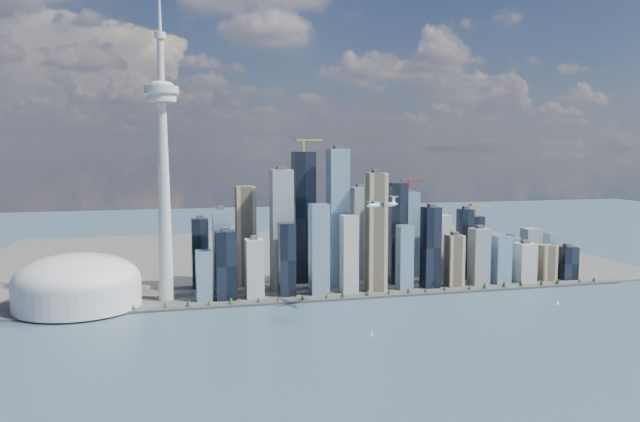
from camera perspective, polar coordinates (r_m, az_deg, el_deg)
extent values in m
plane|color=#33495A|center=(860.97, 7.24, -11.82)|extent=(4000.00, 4000.00, 0.00)
cube|color=#383838|center=(1088.12, 2.34, -7.94)|extent=(1100.00, 22.00, 4.00)
cube|color=#4C4C47|center=(1515.93, -2.57, -4.07)|extent=(1400.00, 900.00, 3.00)
cylinder|color=#3F2D1E|center=(1057.68, -23.54, -8.64)|extent=(1.00, 1.00, 2.40)
cone|color=#1A491A|center=(1056.83, -23.55, -8.45)|extent=(7.20, 7.20, 8.00)
cylinder|color=#3F2D1E|center=(1047.13, -18.81, -8.61)|extent=(1.00, 1.00, 2.40)
cone|color=#1A491A|center=(1046.26, -18.81, -8.42)|extent=(7.20, 7.20, 8.00)
cylinder|color=#3F2D1E|center=(1043.68, -14.01, -8.52)|extent=(1.00, 1.00, 2.40)
cone|color=#1A491A|center=(1042.82, -14.01, -8.33)|extent=(7.20, 7.20, 8.00)
cylinder|color=#3F2D1E|center=(1047.42, -9.21, -8.37)|extent=(1.00, 1.00, 2.40)
cone|color=#1A491A|center=(1046.56, -9.21, -8.18)|extent=(7.20, 7.20, 8.00)
cylinder|color=#3F2D1E|center=(1058.27, -4.48, -8.17)|extent=(1.00, 1.00, 2.40)
cone|color=#1A491A|center=(1057.42, -4.49, -7.98)|extent=(7.20, 7.20, 8.00)
cylinder|color=#3F2D1E|center=(1076.02, 0.11, -7.92)|extent=(1.00, 1.00, 2.40)
cone|color=#1A491A|center=(1075.17, 0.11, -7.73)|extent=(7.20, 7.20, 8.00)
cylinder|color=#3F2D1E|center=(1100.32, 4.52, -7.63)|extent=(1.00, 1.00, 2.40)
cone|color=#1A491A|center=(1099.50, 4.52, -7.45)|extent=(7.20, 7.20, 8.00)
cylinder|color=#3F2D1E|center=(1130.76, 8.72, -7.32)|extent=(1.00, 1.00, 2.40)
cone|color=#1A491A|center=(1129.96, 8.72, -7.14)|extent=(7.20, 7.20, 8.00)
cylinder|color=#3F2D1E|center=(1166.85, 12.66, -6.98)|extent=(1.00, 1.00, 2.40)
cone|color=#1A491A|center=(1166.08, 12.67, -6.81)|extent=(7.20, 7.20, 8.00)
cylinder|color=#3F2D1E|center=(1208.10, 16.35, -6.64)|extent=(1.00, 1.00, 2.40)
cone|color=#1A491A|center=(1207.35, 16.36, -6.48)|extent=(7.20, 7.20, 8.00)
cylinder|color=#3F2D1E|center=(1253.99, 19.78, -6.30)|extent=(1.00, 1.00, 2.40)
cone|color=#1A491A|center=(1253.26, 19.79, -6.14)|extent=(7.20, 7.20, 8.00)
cylinder|color=#3F2D1E|center=(1304.03, 22.95, -5.96)|extent=(1.00, 1.00, 2.40)
cone|color=#1A491A|center=(1303.33, 22.96, -5.81)|extent=(7.20, 7.20, 8.00)
cube|color=black|center=(1075.90, -8.56, -4.91)|extent=(34.00, 34.00, 117.20)
cube|color=#7A9FB9|center=(1122.18, -8.84, -3.65)|extent=(30.00, 30.00, 149.17)
cube|color=#BABAB6|center=(1083.41, -5.92, -5.24)|extent=(30.00, 30.00, 101.22)
cube|color=tan|center=(1179.07, -6.69, -2.26)|extent=(36.00, 36.00, 186.46)
cube|color=slate|center=(1131.84, -3.57, -1.74)|extent=(38.00, 38.00, 218.42)
cube|color=black|center=(1090.23, -3.06, -4.43)|extent=(28.00, 28.00, 127.86)
cube|color=#7A9FB9|center=(1099.49, -0.24, -3.49)|extent=(32.00, 32.00, 159.82)
cube|color=black|center=(1194.61, -1.47, -0.57)|extent=(40.00, 40.00, 250.39)
cube|color=#7A9FB9|center=(1155.12, 1.80, -0.65)|extent=(36.00, 36.00, 255.72)
cube|color=#BABAB6|center=(1115.76, 2.50, -3.92)|extent=(28.00, 28.00, 138.51)
cube|color=tan|center=(1127.24, 5.19, -1.92)|extent=(34.00, 34.00, 213.10)
cube|color=slate|center=(1227.90, 3.54, -2.04)|extent=(30.00, 30.00, 181.13)
cube|color=black|center=(1194.15, 6.87, -2.03)|extent=(32.00, 32.00, 191.79)
cube|color=#7A9FB9|center=(1153.92, 7.75, -4.18)|extent=(26.00, 26.00, 117.20)
cube|color=black|center=(1170.90, 10.03, -3.28)|extent=(30.00, 30.00, 149.17)
cube|color=#7A9FB9|center=(1264.64, 8.07, -2.10)|extent=(34.00, 34.00, 170.48)
cube|color=#BABAB6|center=(1238.24, 11.18, -3.32)|extent=(28.00, 28.00, 127.86)
cube|color=tan|center=(1196.60, 12.20, -4.42)|extent=(30.00, 30.00, 95.89)
cube|color=slate|center=(1218.68, 14.31, -4.04)|extent=(32.00, 32.00, 106.55)
cube|color=black|center=(1259.66, 13.24, -2.96)|extent=(26.00, 26.00, 138.51)
cube|color=#7A9FB9|center=(1244.58, 16.33, -4.26)|extent=(30.00, 30.00, 90.57)
cube|color=black|center=(1332.53, 14.04, -2.98)|extent=(28.00, 28.00, 117.20)
cube|color=#7A9FB9|center=(1313.21, 17.09, -4.01)|extent=(30.00, 30.00, 79.91)
cube|color=#BABAB6|center=(1271.98, 18.26, -4.47)|extent=(34.00, 34.00, 74.58)
cube|color=tan|center=(1297.05, 19.94, -4.46)|extent=(28.00, 28.00, 69.26)
cube|color=slate|center=(1335.81, 18.75, -3.55)|extent=(30.00, 30.00, 95.89)
cube|color=black|center=(1323.18, 21.55, -4.43)|extent=(32.00, 32.00, 63.93)
cube|color=#7A9FB9|center=(1361.58, 20.33, -3.66)|extent=(26.00, 26.00, 85.24)
cube|color=black|center=(1175.05, -11.04, -3.79)|extent=(30.00, 30.00, 127.86)
cube|color=#7A9FB9|center=(1075.77, -10.68, -5.82)|extent=(26.00, 26.00, 85.24)
cube|color=yellow|center=(1187.52, -1.49, 5.98)|extent=(3.00, 3.00, 22.00)
cube|color=yellow|center=(1189.50, -1.10, 6.51)|extent=(55.00, 2.20, 2.20)
cube|color=#383838|center=(1184.09, -2.28, 6.60)|extent=(6.00, 4.00, 4.00)
cube|color=#A11D17|center=(1255.33, 8.14, 2.26)|extent=(3.00, 3.00, 22.00)
cube|color=#A11D17|center=(1257.50, 8.45, 2.76)|extent=(48.00, 2.20, 2.20)
cube|color=#383838|center=(1249.19, 7.53, 2.84)|extent=(6.00, 4.00, 4.00)
cube|color=yellow|center=(1324.04, 14.11, 0.00)|extent=(3.00, 3.00, 22.00)
cube|color=yellow|center=(1326.26, 14.38, 0.48)|extent=(45.00, 2.20, 2.20)
cube|color=#383838|center=(1316.48, 13.61, 0.55)|extent=(6.00, 4.00, 4.00)
cone|color=#ABAAA5|center=(1075.93, -14.07, 0.97)|extent=(26.00, 26.00, 340.00)
cylinder|color=silver|center=(1075.88, -14.29, 10.03)|extent=(48.00, 48.00, 14.00)
cylinder|color=#ABAAA5|center=(1076.89, -14.30, 10.66)|extent=(56.00, 56.00, 12.00)
ellipsoid|color=silver|center=(1077.64, -14.31, 11.09)|extent=(40.00, 40.00, 14.00)
cylinder|color=#ABAAA5|center=(1082.26, -14.37, 13.19)|extent=(11.00, 11.00, 80.00)
cylinder|color=silver|center=(1088.33, -14.42, 15.28)|extent=(18.00, 18.00, 10.00)
cylinder|color=silver|center=(1096.17, -21.27, -7.00)|extent=(200.00, 200.00, 44.00)
ellipsoid|color=silver|center=(1091.70, -21.31, -5.87)|extent=(200.00, 200.00, 84.00)
cylinder|color=silver|center=(976.58, 5.65, 0.55)|extent=(52.05, 26.68, 6.60)
cone|color=silver|center=(958.02, 4.43, 0.46)|extent=(9.20, 8.87, 6.60)
cone|color=silver|center=(996.29, 6.88, 0.64)|extent=(12.06, 10.05, 6.60)
cube|color=silver|center=(974.88, 5.57, 0.75)|extent=(29.79, 56.49, 1.03)
cylinder|color=silver|center=(966.73, 6.02, 0.60)|extent=(11.90, 7.78, 3.71)
cylinder|color=silver|center=(983.38, 5.12, 0.70)|extent=(11.90, 7.78, 3.71)
cylinder|color=#3F3F3F|center=(962.54, 5.75, 0.58)|extent=(3.45, 7.74, 8.25)
cylinder|color=#3F3F3F|center=(979.26, 4.85, 0.68)|extent=(3.45, 7.74, 8.25)
cube|color=silver|center=(993.60, 6.75, 1.01)|extent=(5.65, 2.98, 11.34)
cube|color=silver|center=(993.15, 6.76, 1.34)|extent=(11.32, 18.88, 0.72)
cube|color=silver|center=(883.54, 4.71, -11.31)|extent=(6.46, 2.55, 0.84)
cylinder|color=#999999|center=(882.15, 4.71, -11.01)|extent=(0.25, 0.25, 9.44)
cube|color=silver|center=(1124.14, 20.89, -7.96)|extent=(6.01, 3.92, 0.77)
cylinder|color=#999999|center=(1123.13, 20.90, -7.74)|extent=(0.23, 0.23, 8.69)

